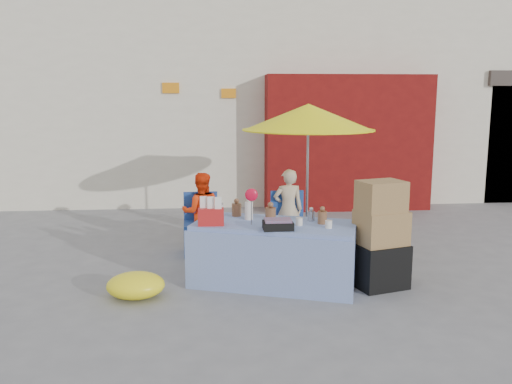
{
  "coord_description": "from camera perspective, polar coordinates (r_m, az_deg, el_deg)",
  "views": [
    {
      "loc": [
        -0.46,
        -6.12,
        2.2
      ],
      "look_at": [
        0.1,
        0.6,
        1.0
      ],
      "focal_mm": 38.0,
      "sensor_mm": 36.0,
      "label": 1
    }
  ],
  "objects": [
    {
      "name": "backdrop",
      "position": [
        13.7,
        -0.73,
        13.85
      ],
      "size": [
        14.0,
        8.0,
        7.8
      ],
      "color": "silver",
      "rests_on": "ground"
    },
    {
      "name": "vendor_orange",
      "position": [
        7.75,
        -5.8,
        -2.12
      ],
      "size": [
        0.57,
        0.45,
        1.14
      ],
      "primitive_type": "imported",
      "rotation": [
        0.0,
        0.0,
        3.18
      ],
      "color": "#FF370D",
      "rests_on": "ground"
    },
    {
      "name": "tarp_bundle",
      "position": [
        6.19,
        -12.55,
        -9.57
      ],
      "size": [
        0.72,
        0.62,
        0.29
      ],
      "primitive_type": "ellipsoid",
      "rotation": [
        0.0,
        0.0,
        0.19
      ],
      "color": "yellow",
      "rests_on": "ground"
    },
    {
      "name": "umbrella",
      "position": [
        7.85,
        5.53,
        7.79
      ],
      "size": [
        1.9,
        1.9,
        2.09
      ],
      "color": "gray",
      "rests_on": "ground"
    },
    {
      "name": "market_table",
      "position": [
        6.43,
        1.92,
        -6.38
      ],
      "size": [
        2.1,
        1.47,
        1.16
      ],
      "rotation": [
        0.0,
        0.0,
        -0.33
      ],
      "color": "#88A0DA",
      "rests_on": "ground"
    },
    {
      "name": "chair_right",
      "position": [
        7.77,
        3.52,
        -4.43
      ],
      "size": [
        0.5,
        0.49,
        0.85
      ],
      "rotation": [
        0.0,
        0.0,
        0.04
      ],
      "color": "#1F4291",
      "rests_on": "ground"
    },
    {
      "name": "box_stack",
      "position": [
        6.42,
        12.97,
        -4.81
      ],
      "size": [
        0.67,
        0.61,
        1.25
      ],
      "rotation": [
        0.0,
        0.0,
        0.29
      ],
      "color": "black",
      "rests_on": "ground"
    },
    {
      "name": "ground",
      "position": [
        6.52,
        -0.48,
        -9.63
      ],
      "size": [
        80.0,
        80.0,
        0.0
      ],
      "primitive_type": "plane",
      "color": "slate",
      "rests_on": "ground"
    },
    {
      "name": "vendor_beige",
      "position": [
        7.82,
        3.4,
        -1.83
      ],
      "size": [
        0.44,
        0.3,
        1.17
      ],
      "primitive_type": "imported",
      "rotation": [
        0.0,
        0.0,
        3.18
      ],
      "color": "beige",
      "rests_on": "ground"
    },
    {
      "name": "chair_left",
      "position": [
        7.69,
        -5.77,
        -4.61
      ],
      "size": [
        0.5,
        0.49,
        0.85
      ],
      "rotation": [
        0.0,
        0.0,
        0.04
      ],
      "color": "#1F4291",
      "rests_on": "ground"
    }
  ]
}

